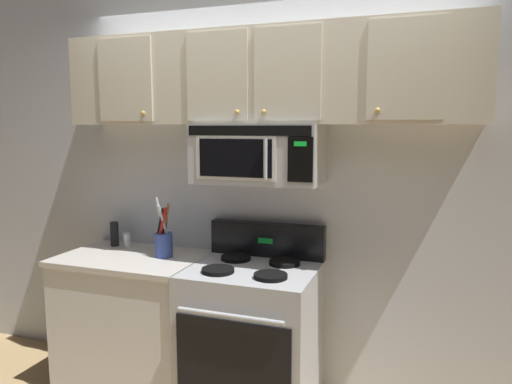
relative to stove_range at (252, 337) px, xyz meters
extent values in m
cube|color=silver|center=(0.00, 0.37, 0.88)|extent=(5.20, 0.10, 2.70)
cube|color=#B7BABF|center=(0.00, 0.00, -0.02)|extent=(0.76, 0.64, 0.90)
cube|color=black|center=(0.00, -0.33, -0.03)|extent=(0.67, 0.01, 0.52)
cylinder|color=#B7BABF|center=(0.00, -0.36, 0.27)|extent=(0.61, 0.03, 0.03)
cube|color=black|center=(0.00, 0.28, 0.54)|extent=(0.76, 0.07, 0.22)
cube|color=#19D83F|center=(0.00, 0.24, 0.54)|extent=(0.10, 0.00, 0.04)
cylinder|color=black|center=(-0.16, -0.14, 0.44)|extent=(0.19, 0.19, 0.02)
cylinder|color=black|center=(0.16, -0.14, 0.44)|extent=(0.19, 0.19, 0.02)
cylinder|color=black|center=(-0.16, 0.14, 0.44)|extent=(0.19, 0.19, 0.02)
cylinder|color=black|center=(0.16, 0.14, 0.44)|extent=(0.19, 0.19, 0.02)
cube|color=#B7BABF|center=(0.00, 0.12, 1.11)|extent=(0.76, 0.39, 0.35)
cube|color=black|center=(0.00, -0.08, 1.25)|extent=(0.73, 0.01, 0.06)
cube|color=white|center=(-0.07, -0.08, 1.09)|extent=(0.49, 0.01, 0.25)
cube|color=black|center=(-0.08, -0.08, 1.09)|extent=(0.44, 0.01, 0.22)
cube|color=black|center=(0.30, -0.08, 1.09)|extent=(0.14, 0.01, 0.25)
cube|color=#19D83F|center=(0.30, -0.08, 1.18)|extent=(0.07, 0.00, 0.03)
cylinder|color=#B7BABF|center=(0.11, -0.10, 1.09)|extent=(0.02, 0.02, 0.23)
cube|color=beige|center=(0.00, 0.15, 1.56)|extent=(2.50, 0.33, 0.55)
cube|color=beige|center=(-0.83, -0.02, 1.56)|extent=(0.38, 0.01, 0.51)
sphere|color=tan|center=(-0.70, -0.03, 1.35)|extent=(0.03, 0.03, 0.03)
cube|color=beige|center=(-0.21, -0.02, 1.56)|extent=(0.38, 0.01, 0.51)
sphere|color=tan|center=(-0.08, -0.03, 1.35)|extent=(0.03, 0.03, 0.03)
cube|color=beige|center=(0.21, -0.02, 1.56)|extent=(0.38, 0.01, 0.51)
sphere|color=tan|center=(0.08, -0.03, 1.35)|extent=(0.03, 0.03, 0.03)
cube|color=beige|center=(0.83, -0.02, 1.56)|extent=(0.38, 0.01, 0.51)
sphere|color=tan|center=(0.70, -0.03, 1.35)|extent=(0.03, 0.03, 0.03)
cube|color=silver|center=(-0.84, 0.01, -0.04)|extent=(0.90, 0.62, 0.86)
cube|color=beige|center=(-0.84, 0.01, 0.41)|extent=(0.93, 0.65, 0.03)
cylinder|color=#384C9E|center=(-0.63, 0.05, 0.51)|extent=(0.12, 0.12, 0.16)
cylinder|color=black|center=(-0.64, 0.03, 0.64)|extent=(0.07, 0.02, 0.24)
cylinder|color=black|center=(-0.63, 0.04, 0.64)|extent=(0.07, 0.04, 0.24)
cylinder|color=olive|center=(-0.62, 0.07, 0.65)|extent=(0.08, 0.05, 0.27)
cylinder|color=red|center=(-0.62, 0.03, 0.64)|extent=(0.07, 0.04, 0.25)
cylinder|color=silver|center=(-0.61, 0.03, 0.65)|extent=(0.05, 0.08, 0.27)
cylinder|color=#BCBCC1|center=(-0.64, 0.04, 0.67)|extent=(0.08, 0.03, 0.31)
cylinder|color=white|center=(-1.01, 0.19, 0.48)|extent=(0.05, 0.05, 0.09)
cylinder|color=#B7BABF|center=(-1.01, 0.19, 0.53)|extent=(0.05, 0.05, 0.02)
cylinder|color=black|center=(-1.10, 0.18, 0.52)|extent=(0.06, 0.06, 0.17)
camera|label=1|loc=(0.94, -2.59, 1.27)|focal=33.49mm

